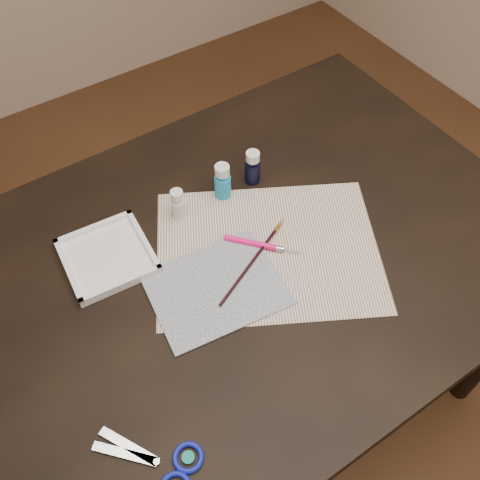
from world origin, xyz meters
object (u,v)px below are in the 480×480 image
paint_bottle_white (178,204)px  paint_bottle_navy (252,167)px  paint_bottle_cyan (223,181)px  canvas (216,288)px  scissors (145,463)px  paper (268,250)px  palette_tray (107,256)px

paint_bottle_white → paint_bottle_navy: paint_bottle_navy is taller
paint_bottle_cyan → paint_bottle_navy: size_ratio=1.05×
canvas → scissors: scissors is taller
paint_bottle_navy → scissors: bearing=-139.7°
paper → paint_bottle_navy: size_ratio=5.35×
canvas → palette_tray: (-0.15, 0.19, 0.01)m
paint_bottle_cyan → scissors: (-0.42, -0.43, -0.04)m
canvas → scissors: 0.35m
paint_bottle_white → paint_bottle_navy: 0.20m
paint_bottle_cyan → palette_tray: size_ratio=0.52×
paint_bottle_cyan → paint_bottle_white: bearing=178.9°
paper → paint_bottle_cyan: paint_bottle_cyan is taller
canvas → palette_tray: bearing=128.4°
paper → palette_tray: 0.34m
canvas → scissors: (-0.27, -0.22, 0.00)m
palette_tray → paint_bottle_navy: bearing=3.1°
paint_bottle_navy → palette_tray: (-0.38, -0.02, -0.03)m
paper → canvas: 0.14m
canvas → paint_bottle_white: (0.04, 0.21, 0.03)m
scissors → palette_tray: palette_tray is taller
paint_bottle_cyan → scissors: size_ratio=0.45×
scissors → palette_tray: size_ratio=1.16×
paint_bottle_cyan → canvas: bearing=-125.8°
paper → scissors: size_ratio=2.30×
palette_tray → paper: bearing=-29.8°
canvas → paper: bearing=8.2°
scissors → paint_bottle_white: bearing=-78.5°
paper → scissors: (-0.42, -0.24, 0.00)m
paint_bottle_white → palette_tray: paint_bottle_white is taller
paint_bottle_white → paint_bottle_cyan: paint_bottle_cyan is taller
paper → scissors: bearing=-150.0°
paint_bottle_navy → paint_bottle_white: bearing=179.8°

